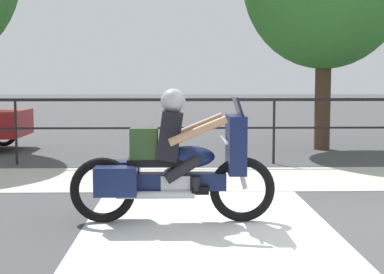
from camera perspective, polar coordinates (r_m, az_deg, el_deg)
name	(u,v)px	position (r m, az deg, el deg)	size (l,w,h in m)	color
ground_plane	(349,229)	(6.93, 14.97, -8.62)	(120.00, 120.00, 0.00)	#424244
sidewalk_band	(290,178)	(10.17, 9.53, -3.96)	(44.00, 2.40, 0.01)	#B7B2A8
crosswalk_band	(209,234)	(6.47, 1.65, -9.42)	(2.83, 6.00, 0.01)	silver
fence_railing	(274,112)	(11.78, 7.97, 2.38)	(36.00, 0.05, 1.31)	black
motorcycle	(174,163)	(6.89, -1.74, -2.57)	(2.42, 0.76, 1.58)	black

